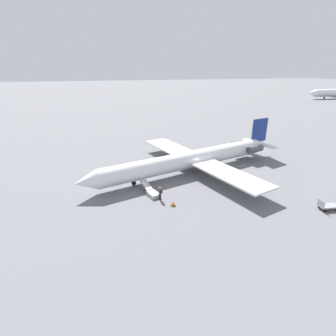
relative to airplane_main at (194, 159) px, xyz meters
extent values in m
plane|color=slate|center=(0.96, 0.27, -2.02)|extent=(600.00, 600.00, 0.00)
cylinder|color=white|center=(0.96, 0.27, -0.02)|extent=(28.21, 10.18, 2.58)
cone|color=white|center=(16.09, 4.50, -0.02)|extent=(3.42, 3.20, 2.53)
cone|color=white|center=(-14.42, -4.03, -0.02)|extent=(3.92, 3.34, 2.53)
cube|color=navy|center=(-13.77, -3.85, 2.69)|extent=(3.54, 1.17, 4.14)
cube|color=white|center=(-14.12, -3.95, 0.24)|extent=(3.44, 7.39, 0.13)
cube|color=white|center=(-2.38, 6.91, -0.21)|extent=(7.21, 12.67, 0.26)
cube|color=white|center=(1.55, -7.14, -0.21)|extent=(7.21, 12.67, 0.26)
cylinder|color=#4C4C51|center=(-11.50, -1.33, 0.17)|extent=(3.30, 1.95, 1.16)
cylinder|color=#4C4C51|center=(-10.52, -4.82, 0.17)|extent=(3.30, 1.95, 1.16)
cylinder|color=black|center=(9.90, 2.77, -1.70)|extent=(0.66, 0.33, 0.64)
cylinder|color=#4C4C51|center=(9.90, 2.77, -1.28)|extent=(0.12, 0.12, 0.20)
cylinder|color=black|center=(-2.11, 0.62, -1.70)|extent=(0.66, 0.33, 0.64)
cylinder|color=#4C4C51|center=(-2.11, 0.62, -1.28)|extent=(0.12, 0.12, 0.20)
cylinder|color=black|center=(-1.48, -1.62, -1.70)|extent=(0.66, 0.33, 0.64)
cylinder|color=#4C4C51|center=(-1.48, -1.62, -1.28)|extent=(0.12, 0.12, 0.20)
cone|color=white|center=(-92.15, -74.60, 0.88)|extent=(4.23, 3.80, 3.67)
cube|color=white|center=(-113.44, -83.07, 0.60)|extent=(6.44, 14.65, 0.37)
cylinder|color=black|center=(-100.24, -74.35, -1.56)|extent=(0.93, 0.26, 0.93)
cylinder|color=gray|center=(-100.24, -74.35, -0.95)|extent=(0.17, 0.17, 0.29)
cube|color=#B2B2B7|center=(8.07, 6.66, -1.77)|extent=(1.54, 2.03, 0.50)
cube|color=#B2B2B7|center=(8.61, 4.73, -1.19)|extent=(1.47, 2.39, 0.78)
cube|color=#B2B2B7|center=(9.04, 4.86, -0.69)|extent=(0.65, 2.15, 0.72)
cube|color=#23232D|center=(7.49, 7.79, -1.60)|extent=(0.27, 0.32, 0.85)
cylinder|color=brown|center=(7.49, 7.79, -0.85)|extent=(0.36, 0.36, 0.65)
sphere|color=tan|center=(7.49, 7.79, -0.40)|extent=(0.24, 0.24, 0.24)
cube|color=black|center=(7.42, 8.05, -0.81)|extent=(0.32, 0.25, 0.44)
cube|color=gray|center=(-10.33, 15.39, -1.58)|extent=(2.34, 1.41, 0.16)
cube|color=gray|center=(-9.29, 15.24, -1.15)|extent=(0.24, 1.10, 0.70)
cylinder|color=black|center=(-9.51, 15.71, -1.84)|extent=(0.37, 0.17, 0.36)
cylinder|color=black|center=(-9.63, 14.84, -1.84)|extent=(0.37, 0.17, 0.36)
cylinder|color=black|center=(-11.16, 15.07, -1.84)|extent=(0.37, 0.17, 0.36)
cube|color=black|center=(6.40, 9.69, -2.01)|extent=(0.56, 0.56, 0.03)
cone|color=orange|center=(6.40, 9.69, -1.72)|extent=(0.43, 0.43, 0.61)
camera|label=1|loc=(14.47, 35.43, 13.14)|focal=28.00mm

